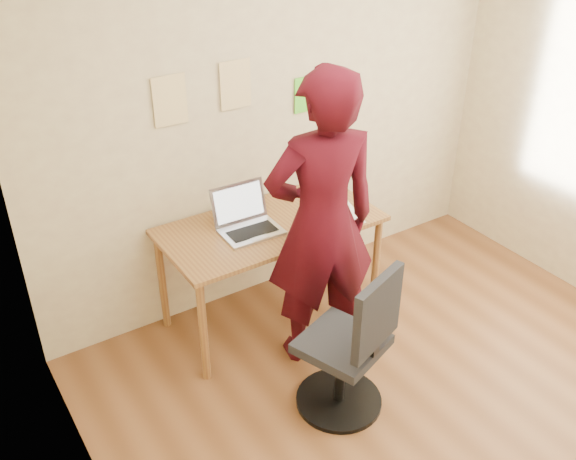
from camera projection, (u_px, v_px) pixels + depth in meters
room at (485, 217)px, 2.90m from camera, size 3.58×3.58×2.78m
desk at (271, 235)px, 4.11m from camera, size 1.40×0.70×0.74m
laptop at (247, 222)px, 3.97m from camera, size 0.37×0.34×0.26m
paper_sheet at (340, 213)px, 4.18m from camera, size 0.31×0.38×0.00m
phone at (324, 224)px, 4.04m from camera, size 0.10×0.14×0.01m
wall_note_left at (170, 101)px, 3.71m from camera, size 0.21×0.00×0.30m
wall_note_mid at (236, 85)px, 3.90m from camera, size 0.21×0.00×0.30m
wall_note_right at (306, 94)px, 4.23m from camera, size 0.18×0.00×0.24m
office_chair at (351, 353)px, 3.51m from camera, size 0.54×0.55×0.96m
person at (322, 224)px, 3.67m from camera, size 0.77×0.60×1.87m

